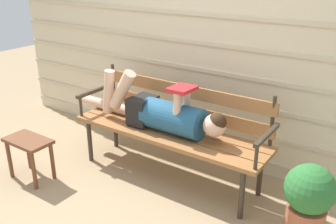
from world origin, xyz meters
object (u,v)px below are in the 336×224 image
Objects in this scene: reclining_person at (161,113)px; footstool at (29,148)px; park_bench at (172,124)px; potted_plant at (308,199)px.

reclining_person is 1.23m from footstool.
reclining_person is (-0.07, -0.07, 0.12)m from park_bench.
footstool is (-0.94, -0.73, -0.32)m from reclining_person.
park_bench is 4.22× the size of footstool.
park_bench is 1.30m from potted_plant.
footstool is 2.37m from potted_plant.
potted_plant is (1.28, -0.20, -0.18)m from park_bench.
footstool is (-1.02, -0.80, -0.20)m from park_bench.
reclining_person is at bearing -135.61° from park_bench.
potted_plant is (2.29, 0.60, 0.02)m from footstool.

